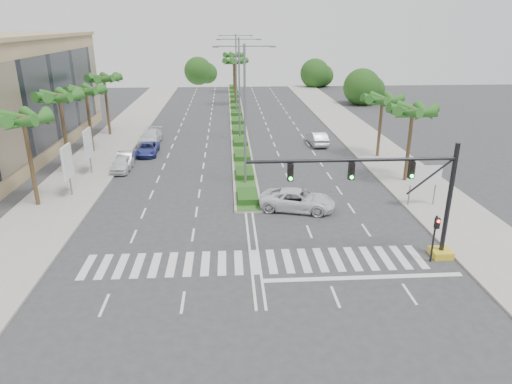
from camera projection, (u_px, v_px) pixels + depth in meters
ground at (255, 262)px, 27.55m from camera, size 160.00×160.00×0.00m
footpath_right at (390, 162)px, 47.13m from camera, size 6.00×120.00×0.15m
footpath_left at (90, 167)px, 45.32m from camera, size 6.00×120.00×0.15m
median at (237, 116)px, 69.59m from camera, size 2.20×75.00×0.20m
median_grass at (237, 116)px, 69.55m from camera, size 1.80×75.00×0.04m
signal_gantry at (412, 205)px, 26.89m from camera, size 12.60×1.20×7.20m
pedestrian_signal at (435, 231)px, 26.83m from camera, size 0.28×0.36×3.00m
direction_sign at (424, 177)px, 34.97m from camera, size 2.70×0.11×3.40m
billboard_near at (67, 162)px, 36.87m from camera, size 0.18×2.10×4.35m
billboard_far at (88, 144)px, 42.48m from camera, size 0.18×2.10×4.35m
palm_left_near at (24, 122)px, 33.58m from camera, size 4.57×4.68×7.55m
palm_left_mid at (60, 100)px, 40.93m from camera, size 4.57×4.68×7.95m
palm_left_far at (86, 93)px, 48.61m from camera, size 4.57×4.68×7.35m
palm_left_end at (104, 80)px, 55.96m from camera, size 4.57×4.68×7.75m
palm_right_near at (413, 113)px, 39.33m from camera, size 4.57×4.68×7.05m
palm_right_far at (382, 102)px, 46.91m from camera, size 4.57×4.68×6.75m
palm_median_a at (235, 63)px, 76.47m from camera, size 4.57×4.68×8.05m
palm_median_b at (233, 57)px, 90.49m from camera, size 4.57×4.68×8.05m
streetlight_near at (245, 108)px, 38.26m from camera, size 5.10×0.25×12.00m
streetlight_mid at (239, 84)px, 53.22m from camera, size 5.10×0.25×12.00m
streetlight_far at (236, 71)px, 68.18m from camera, size 5.10×0.25×12.00m
car_parked_a at (122, 164)px, 44.18m from camera, size 1.82×4.24×1.43m
car_parked_b at (125, 159)px, 45.63m from camera, size 1.72×4.35×1.41m
car_parked_c at (148, 149)px, 49.64m from camera, size 2.22×4.71×1.30m
car_parked_d at (150, 137)px, 54.08m from camera, size 2.47×5.62×1.61m
car_crossing at (298, 200)px, 34.96m from camera, size 6.26×4.09×1.60m
car_right at (317, 138)px, 53.60m from camera, size 1.90×4.88×1.58m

